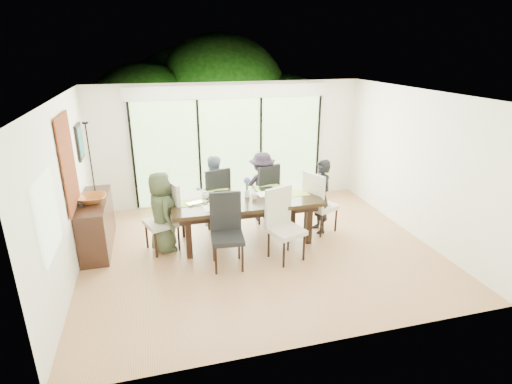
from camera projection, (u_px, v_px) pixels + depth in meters
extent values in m
cube|color=#985F3D|center=(260.00, 250.00, 7.10)|extent=(6.00, 5.00, 0.01)
cube|color=white|center=(260.00, 94.00, 6.17)|extent=(6.00, 5.00, 0.01)
cube|color=white|center=(230.00, 144.00, 8.92)|extent=(6.00, 0.02, 2.70)
cube|color=beige|center=(321.00, 246.00, 4.36)|extent=(6.00, 0.02, 2.70)
cube|color=white|center=(64.00, 193.00, 5.91)|extent=(0.02, 5.00, 2.70)
cube|color=silver|center=(417.00, 164.00, 7.36)|extent=(0.02, 5.00, 2.70)
cube|color=#598C3F|center=(231.00, 151.00, 8.93)|extent=(4.20, 0.02, 2.30)
cube|color=white|center=(229.00, 91.00, 8.48)|extent=(4.40, 0.06, 0.28)
cube|color=black|center=(133.00, 157.00, 8.42)|extent=(0.05, 0.04, 2.30)
cube|color=black|center=(199.00, 153.00, 8.76)|extent=(0.05, 0.04, 2.30)
cube|color=black|center=(261.00, 149.00, 9.09)|extent=(0.05, 0.04, 2.30)
cube|color=black|center=(318.00, 145.00, 9.43)|extent=(0.05, 0.04, 2.30)
cube|color=#8CAD7F|center=(48.00, 215.00, 4.78)|extent=(0.02, 0.90, 1.00)
cube|color=#503522|center=(224.00, 190.00, 10.21)|extent=(6.00, 1.80, 0.10)
cube|color=brown|center=(218.00, 159.00, 10.73)|extent=(6.00, 0.08, 0.06)
sphere|color=#14380F|center=(146.00, 123.00, 10.89)|extent=(3.20, 3.20, 3.20)
sphere|color=#14380F|center=(221.00, 104.00, 11.85)|extent=(4.00, 4.00, 4.00)
sphere|color=#14380F|center=(287.00, 124.00, 11.74)|extent=(2.80, 2.80, 2.80)
sphere|color=#14380F|center=(185.00, 108.00, 12.30)|extent=(3.60, 3.60, 3.60)
cube|color=black|center=(245.00, 200.00, 7.20)|extent=(2.66, 1.22, 0.07)
cube|color=black|center=(245.00, 205.00, 7.23)|extent=(2.44, 1.00, 0.11)
cube|color=black|center=(189.00, 238.00, 6.69)|extent=(0.10, 0.10, 0.77)
cube|color=black|center=(309.00, 224.00, 7.21)|extent=(0.10, 0.10, 0.77)
cube|color=black|center=(184.00, 218.00, 7.47)|extent=(0.10, 0.10, 0.77)
cube|color=black|center=(293.00, 206.00, 7.99)|extent=(0.10, 0.10, 0.77)
imported|color=#3C4830|center=(162.00, 212.00, 6.87)|extent=(0.58, 0.75, 1.43)
imported|color=black|center=(321.00, 196.00, 7.58)|extent=(0.44, 0.68, 1.43)
imported|color=#7087A2|center=(213.00, 191.00, 7.87)|extent=(0.70, 0.47, 1.43)
imported|color=#241C2B|center=(262.00, 187.00, 8.11)|extent=(0.71, 0.49, 1.43)
cube|color=olive|center=(192.00, 203.00, 6.96)|extent=(0.49, 0.36, 0.01)
cube|color=#AAC747|center=(295.00, 193.00, 7.41)|extent=(0.49, 0.36, 0.01)
cube|color=#96B841|center=(217.00, 192.00, 7.44)|extent=(0.49, 0.36, 0.01)
cube|color=#8DC446|center=(268.00, 188.00, 7.68)|extent=(0.49, 0.36, 0.01)
cube|color=white|center=(218.00, 207.00, 6.78)|extent=(0.49, 0.36, 0.01)
cube|color=black|center=(222.00, 192.00, 7.41)|extent=(0.29, 0.20, 0.01)
cube|color=black|center=(266.00, 189.00, 7.62)|extent=(0.27, 0.19, 0.01)
cube|color=white|center=(283.00, 195.00, 7.31)|extent=(0.33, 0.24, 0.00)
cube|color=white|center=(218.00, 206.00, 6.77)|extent=(0.29, 0.29, 0.03)
cube|color=orange|center=(218.00, 205.00, 6.77)|extent=(0.22, 0.22, 0.02)
cylinder|color=silver|center=(247.00, 193.00, 7.22)|extent=(0.09, 0.09, 0.13)
cylinder|color=#337226|center=(247.00, 186.00, 7.17)|extent=(0.04, 0.04, 0.18)
sphere|color=#464AAF|center=(247.00, 180.00, 7.14)|extent=(0.12, 0.12, 0.12)
imported|color=silver|center=(199.00, 204.00, 6.89)|extent=(0.43, 0.35, 0.03)
imported|color=white|center=(205.00, 196.00, 7.14)|extent=(0.15, 0.15, 0.11)
imported|color=white|center=(254.00, 196.00, 7.11)|extent=(0.16, 0.16, 0.10)
imported|color=white|center=(285.00, 189.00, 7.45)|extent=(0.19, 0.19, 0.11)
imported|color=white|center=(258.00, 195.00, 7.29)|extent=(0.22, 0.27, 0.02)
cube|color=black|center=(97.00, 224.00, 7.05)|extent=(0.45, 1.61, 0.90)
imported|color=#965120|center=(92.00, 199.00, 6.79)|extent=(0.48, 0.48, 0.12)
cylinder|color=black|center=(95.00, 192.00, 7.21)|extent=(0.10, 0.10, 0.04)
cylinder|color=black|center=(90.00, 158.00, 6.99)|extent=(0.02, 0.02, 1.25)
cylinder|color=black|center=(85.00, 123.00, 6.78)|extent=(0.10, 0.10, 0.03)
cylinder|color=silver|center=(84.00, 119.00, 6.76)|extent=(0.04, 0.04, 0.10)
cube|color=#9C3716|center=(68.00, 163.00, 6.17)|extent=(0.02, 1.00, 1.50)
cube|color=black|center=(80.00, 142.00, 7.33)|extent=(0.03, 0.55, 0.65)
cube|color=#1B5457|center=(81.00, 142.00, 7.33)|extent=(0.01, 0.45, 0.55)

